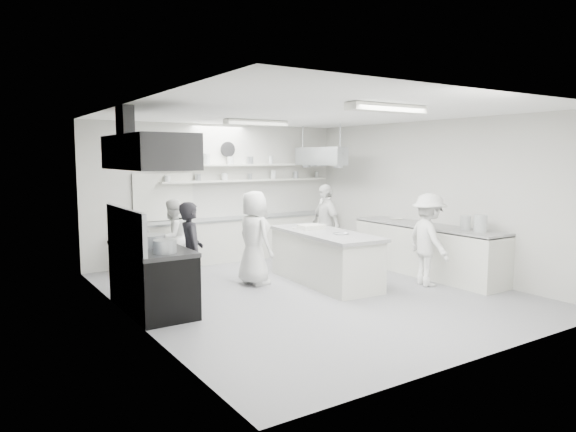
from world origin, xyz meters
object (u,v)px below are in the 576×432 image
right_counter (426,251)px  cook_stove (191,252)px  prep_island (325,258)px  stove (152,280)px  cook_back (173,237)px  back_counter (238,239)px

right_counter → cook_stove: 4.64m
right_counter → prep_island: bearing=165.0°
stove → cook_stove: cook_stove is taller
stove → right_counter: right_counter is taller
stove → cook_stove: size_ratio=1.13×
prep_island → cook_back: cook_back is taller
stove → cook_back: size_ratio=1.22×
back_counter → prep_island: (0.29, -2.85, -0.02)m
right_counter → prep_island: 2.14m
back_counter → right_counter: (2.35, -3.40, 0.01)m
stove → right_counter: bearing=-6.5°
stove → prep_island: stove is taller
prep_island → cook_back: size_ratio=1.64×
right_counter → cook_stove: bearing=171.4°
cook_stove → cook_back: 2.05m
prep_island → cook_back: (-2.08, 2.14, 0.29)m
stove → cook_back: cook_back is taller
stove → back_counter: 4.03m
right_counter → cook_stove: size_ratio=2.08×
cook_back → cook_stove: bearing=50.4°
back_counter → prep_island: size_ratio=2.07×
back_counter → cook_back: 1.94m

